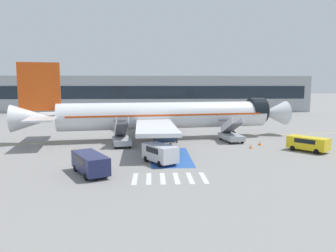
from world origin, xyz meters
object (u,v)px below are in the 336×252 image
at_px(traffic_cone_2, 251,147).
at_px(service_van_1, 90,162).
at_px(boarding_stairs_aft, 121,139).
at_px(baggage_cart, 161,144).
at_px(traffic_cone_1, 74,150).
at_px(terminal_building, 141,94).
at_px(ground_crew_0, 177,136).
at_px(airliner, 162,116).
at_px(fuel_tanker, 119,115).
at_px(ground_crew_1, 165,136).
at_px(boarding_stairs_forward, 231,135).
at_px(service_van_0, 308,143).
at_px(traffic_cone_0, 260,143).
at_px(service_van_2, 160,152).

bearing_deg(traffic_cone_2, service_van_1, -147.86).
xyz_separation_m(boarding_stairs_aft, service_van_1, (-1.54, -14.05, 0.14)).
height_order(baggage_cart, traffic_cone_1, baggage_cart).
bearing_deg(terminal_building, ground_crew_0, -83.45).
xyz_separation_m(airliner, fuel_tanker, (-8.63, 22.19, -1.80)).
bearing_deg(ground_crew_1, baggage_cart, 48.40).
relative_size(ground_crew_0, traffic_cone_1, 3.47).
xyz_separation_m(fuel_tanker, ground_crew_0, (10.64, -25.75, -0.81)).
height_order(baggage_cart, ground_crew_1, ground_crew_1).
distance_m(boarding_stairs_aft, ground_crew_0, 7.81).
distance_m(fuel_tanker, ground_crew_0, 27.88).
bearing_deg(ground_crew_1, airliner, -113.29).
bearing_deg(traffic_cone_2, boarding_stairs_aft, 171.31).
distance_m(boarding_stairs_forward, ground_crew_0, 7.94).
xyz_separation_m(service_van_0, traffic_cone_0, (-4.48, 4.40, -0.83)).
bearing_deg(traffic_cone_0, service_van_1, -146.00).
xyz_separation_m(boarding_stairs_forward, traffic_cone_2, (1.29, -5.27, -0.72)).
height_order(fuel_tanker, service_van_1, fuel_tanker).
distance_m(ground_crew_1, traffic_cone_2, 12.03).
xyz_separation_m(boarding_stairs_forward, traffic_cone_1, (-20.85, -6.41, -0.72)).
bearing_deg(terminal_building, traffic_cone_2, -75.90).
relative_size(ground_crew_1, traffic_cone_2, 3.41).
distance_m(airliner, ground_crew_1, 4.01).
xyz_separation_m(boarding_stairs_aft, fuel_tanker, (-3.09, 27.76, 0.76)).
distance_m(service_van_0, traffic_cone_0, 6.33).
height_order(service_van_0, ground_crew_0, service_van_0).
relative_size(boarding_stairs_forward, service_van_2, 1.17).
height_order(traffic_cone_1, terminal_building, terminal_building).
xyz_separation_m(airliner, traffic_cone_1, (-10.93, -9.27, -3.32)).
xyz_separation_m(boarding_stairs_aft, traffic_cone_0, (18.64, -0.43, -0.74)).
bearing_deg(service_van_1, boarding_stairs_aft, -124.15).
xyz_separation_m(service_van_2, traffic_cone_2, (11.87, 7.56, -0.94)).
xyz_separation_m(baggage_cart, terminal_building, (-4.56, 61.15, 5.24)).
distance_m(service_van_1, traffic_cone_1, 11.08).
height_order(service_van_0, service_van_2, service_van_2).
height_order(traffic_cone_1, traffic_cone_2, traffic_cone_1).
height_order(service_van_0, traffic_cone_0, service_van_0).
distance_m(boarding_stairs_forward, traffic_cone_0, 4.53).
relative_size(baggage_cart, ground_crew_0, 1.77).
height_order(airliner, ground_crew_0, airliner).
bearing_deg(service_van_0, fuel_tanker, -90.78).
distance_m(service_van_1, traffic_cone_2, 21.61).
bearing_deg(ground_crew_0, ground_crew_1, 116.52).
bearing_deg(service_van_0, airliner, -70.19).
distance_m(baggage_cart, traffic_cone_2, 11.66).
relative_size(boarding_stairs_aft, ground_crew_1, 3.44).
xyz_separation_m(service_van_1, terminal_building, (2.31, 75.06, 4.35)).
xyz_separation_m(service_van_2, ground_crew_0, (2.67, 12.12, -0.22)).
height_order(boarding_stairs_forward, traffic_cone_0, boarding_stairs_forward).
bearing_deg(ground_crew_1, ground_crew_0, 130.65).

